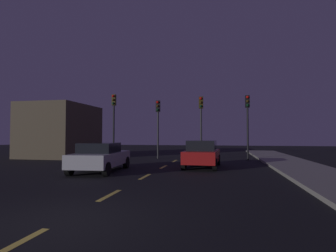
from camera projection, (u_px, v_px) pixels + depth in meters
name	position (u px, v px, depth m)	size (l,w,h in m)	color
ground_plane	(149.00, 175.00, 12.45)	(80.00, 80.00, 0.00)	black
sidewalk_curb_right	(327.00, 178.00, 10.98)	(3.00, 40.00, 0.15)	gray
lane_stripe_nearest	(15.00, 245.00, 4.41)	(0.16, 1.60, 0.01)	#EACC4C
lane_stripe_second	(110.00, 195.00, 8.14)	(0.16, 1.60, 0.01)	#EACC4C
lane_stripe_third	(145.00, 177.00, 11.86)	(0.16, 1.60, 0.01)	#EACC4C
lane_stripe_fourth	(163.00, 167.00, 15.58)	(0.16, 1.60, 0.01)	#EACC4C
lane_stripe_fifth	(175.00, 161.00, 19.31)	(0.16, 1.60, 0.01)	#EACC4C
lane_stripe_sixth	(182.00, 157.00, 23.03)	(0.16, 1.60, 0.01)	#EACC4C
traffic_signal_far_left	(114.00, 114.00, 22.09)	(0.32, 0.38, 5.19)	black
traffic_signal_center_left	(158.00, 118.00, 21.35)	(0.32, 0.38, 4.60)	#2D2D30
traffic_signal_center_right	(201.00, 115.00, 20.68)	(0.32, 0.38, 4.81)	#2D2D30
traffic_signal_far_right	(248.00, 115.00, 20.01)	(0.32, 0.38, 4.81)	black
car_stopped_ahead	(202.00, 154.00, 15.32)	(1.98, 3.99, 1.53)	#B21919
car_adjacent_lane	(101.00, 157.00, 13.58)	(2.24, 4.43, 1.44)	silver
storefront_left	(61.00, 131.00, 23.44)	(4.73, 6.23, 4.48)	brown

